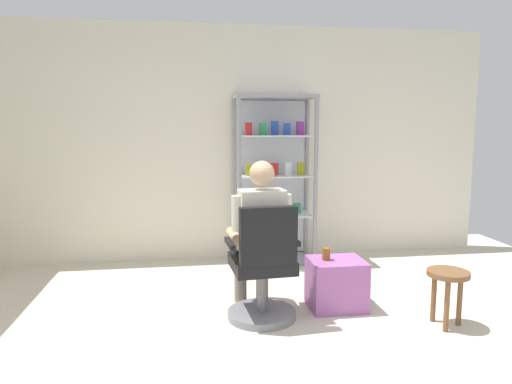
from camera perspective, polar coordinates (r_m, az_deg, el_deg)
back_wall at (r=5.43m, az=-2.42°, el=5.97°), size 6.00×0.10×2.70m
display_cabinet_main at (r=5.28m, az=2.18°, el=1.76°), size 0.90×0.45×1.90m
office_chair at (r=3.72m, az=0.92°, el=-10.05°), size 0.58×0.56×0.96m
seated_shopkeeper at (r=3.79m, az=0.34°, el=-4.72°), size 0.51×0.59×1.29m
storage_crate at (r=4.09m, az=9.91°, el=-11.14°), size 0.46×0.39×0.43m
tea_glass at (r=3.99m, az=8.70°, el=-7.60°), size 0.07×0.07×0.11m
wooden_stool at (r=3.93m, az=22.67°, el=-10.30°), size 0.32×0.32×0.45m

